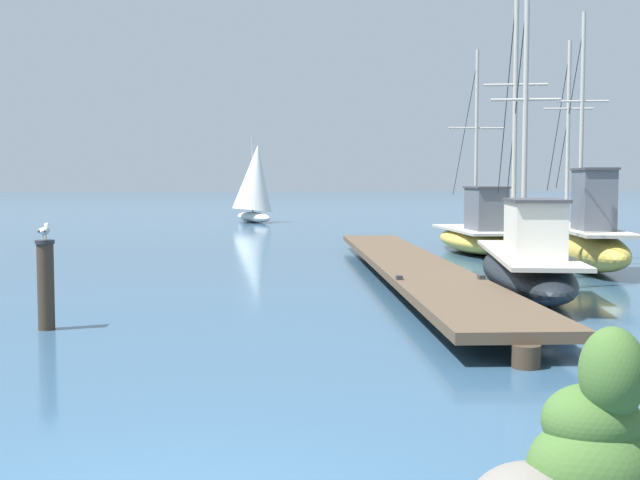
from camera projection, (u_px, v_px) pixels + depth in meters
name	position (u px, v px, depth m)	size (l,w,h in m)	color
floating_dock	(410.00, 264.00, 19.73)	(2.01, 19.20, 0.53)	brown
fishing_boat_0	(584.00, 240.00, 22.21)	(2.45, 8.36, 6.89)	gold
fishing_boat_2	(479.00, 234.00, 27.07)	(2.23, 6.56, 6.66)	gold
fishing_boat_5	(526.00, 263.00, 17.10)	(2.78, 9.13, 7.15)	black
mooring_piling	(46.00, 283.00, 13.00)	(0.30, 0.30, 1.42)	#3D3023
perched_seagull	(44.00, 231.00, 12.94)	(0.15, 0.38, 0.27)	gold
coastal_shrub	(594.00, 443.00, 5.12)	(0.79, 0.70, 1.45)	#4C3823
distant_sailboat	(255.00, 183.00, 47.46)	(3.27, 4.58, 5.02)	silver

